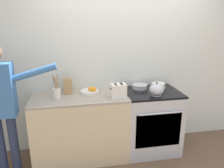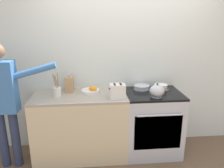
{
  "view_description": "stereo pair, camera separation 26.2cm",
  "coord_description": "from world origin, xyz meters",
  "px_view_note": "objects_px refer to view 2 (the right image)",
  "views": [
    {
      "loc": [
        -0.78,
        -2.46,
        1.91
      ],
      "look_at": [
        -0.27,
        0.28,
        1.07
      ],
      "focal_mm": 35.0,
      "sensor_mm": 36.0,
      "label": 1
    },
    {
      "loc": [
        -0.52,
        -2.5,
        1.91
      ],
      "look_at": [
        -0.27,
        0.28,
        1.07
      ],
      "focal_mm": 35.0,
      "sensor_mm": 36.0,
      "label": 2
    }
  ],
  "objects_px": {
    "layer_cake": "(161,87)",
    "tea_kettle": "(157,91)",
    "toaster": "(118,91)",
    "person_baker": "(4,97)",
    "utensil_crock": "(57,91)",
    "knife_block": "(69,84)",
    "mixing_bowl": "(142,87)",
    "fruit_bowl": "(91,91)",
    "stove_range": "(152,123)"
  },
  "relations": [
    {
      "from": "layer_cake",
      "to": "tea_kettle",
      "type": "distance_m",
      "value": 0.33
    },
    {
      "from": "toaster",
      "to": "person_baker",
      "type": "relative_size",
      "value": 0.13
    },
    {
      "from": "utensil_crock",
      "to": "knife_block",
      "type": "bearing_deg",
      "value": 53.64
    },
    {
      "from": "utensil_crock",
      "to": "person_baker",
      "type": "height_order",
      "value": "person_baker"
    },
    {
      "from": "mixing_bowl",
      "to": "fruit_bowl",
      "type": "bearing_deg",
      "value": -172.88
    },
    {
      "from": "layer_cake",
      "to": "knife_block",
      "type": "distance_m",
      "value": 1.31
    },
    {
      "from": "mixing_bowl",
      "to": "knife_block",
      "type": "distance_m",
      "value": 1.04
    },
    {
      "from": "mixing_bowl",
      "to": "fruit_bowl",
      "type": "distance_m",
      "value": 0.74
    },
    {
      "from": "tea_kettle",
      "to": "person_baker",
      "type": "height_order",
      "value": "person_baker"
    },
    {
      "from": "toaster",
      "to": "fruit_bowl",
      "type": "bearing_deg",
      "value": 144.9
    },
    {
      "from": "stove_range",
      "to": "toaster",
      "type": "distance_m",
      "value": 0.78
    },
    {
      "from": "layer_cake",
      "to": "fruit_bowl",
      "type": "relative_size",
      "value": 0.93
    },
    {
      "from": "tea_kettle",
      "to": "mixing_bowl",
      "type": "xyz_separation_m",
      "value": [
        -0.13,
        0.34,
        -0.05
      ]
    },
    {
      "from": "stove_range",
      "to": "utensil_crock",
      "type": "xyz_separation_m",
      "value": [
        -1.31,
        -0.03,
        0.53
      ]
    },
    {
      "from": "stove_range",
      "to": "layer_cake",
      "type": "bearing_deg",
      "value": 41.76
    },
    {
      "from": "utensil_crock",
      "to": "toaster",
      "type": "height_order",
      "value": "utensil_crock"
    },
    {
      "from": "tea_kettle",
      "to": "fruit_bowl",
      "type": "height_order",
      "value": "tea_kettle"
    },
    {
      "from": "layer_cake",
      "to": "knife_block",
      "type": "bearing_deg",
      "value": 178.2
    },
    {
      "from": "mixing_bowl",
      "to": "utensil_crock",
      "type": "distance_m",
      "value": 1.2
    },
    {
      "from": "fruit_bowl",
      "to": "person_baker",
      "type": "bearing_deg",
      "value": -167.45
    },
    {
      "from": "layer_cake",
      "to": "fruit_bowl",
      "type": "bearing_deg",
      "value": -177.23
    },
    {
      "from": "person_baker",
      "to": "toaster",
      "type": "bearing_deg",
      "value": 1.63
    },
    {
      "from": "tea_kettle",
      "to": "utensil_crock",
      "type": "height_order",
      "value": "utensil_crock"
    },
    {
      "from": "tea_kettle",
      "to": "fruit_bowl",
      "type": "distance_m",
      "value": 0.9
    },
    {
      "from": "mixing_bowl",
      "to": "fruit_bowl",
      "type": "relative_size",
      "value": 0.95
    },
    {
      "from": "knife_block",
      "to": "person_baker",
      "type": "distance_m",
      "value": 0.84
    },
    {
      "from": "tea_kettle",
      "to": "utensil_crock",
      "type": "xyz_separation_m",
      "value": [
        -1.31,
        0.14,
        -0.01
      ]
    },
    {
      "from": "stove_range",
      "to": "fruit_bowl",
      "type": "bearing_deg",
      "value": 174.94
    },
    {
      "from": "knife_block",
      "to": "toaster",
      "type": "height_order",
      "value": "knife_block"
    },
    {
      "from": "layer_cake",
      "to": "person_baker",
      "type": "bearing_deg",
      "value": -172.13
    },
    {
      "from": "stove_range",
      "to": "knife_block",
      "type": "xyz_separation_m",
      "value": [
        -1.17,
        0.17,
        0.57
      ]
    },
    {
      "from": "utensil_crock",
      "to": "fruit_bowl",
      "type": "relative_size",
      "value": 1.29
    },
    {
      "from": "stove_range",
      "to": "fruit_bowl",
      "type": "height_order",
      "value": "fruit_bowl"
    },
    {
      "from": "stove_range",
      "to": "tea_kettle",
      "type": "height_order",
      "value": "tea_kettle"
    },
    {
      "from": "tea_kettle",
      "to": "toaster",
      "type": "distance_m",
      "value": 0.52
    },
    {
      "from": "knife_block",
      "to": "fruit_bowl",
      "type": "height_order",
      "value": "knife_block"
    },
    {
      "from": "mixing_bowl",
      "to": "fruit_bowl",
      "type": "height_order",
      "value": "fruit_bowl"
    },
    {
      "from": "stove_range",
      "to": "mixing_bowl",
      "type": "distance_m",
      "value": 0.54
    },
    {
      "from": "mixing_bowl",
      "to": "toaster",
      "type": "xyz_separation_m",
      "value": [
        -0.39,
        -0.33,
        0.06
      ]
    },
    {
      "from": "toaster",
      "to": "person_baker",
      "type": "bearing_deg",
      "value": 179.95
    },
    {
      "from": "layer_cake",
      "to": "toaster",
      "type": "xyz_separation_m",
      "value": [
        -0.66,
        -0.29,
        0.06
      ]
    },
    {
      "from": "utensil_crock",
      "to": "toaster",
      "type": "xyz_separation_m",
      "value": [
        0.79,
        -0.13,
        0.02
      ]
    },
    {
      "from": "tea_kettle",
      "to": "utensil_crock",
      "type": "bearing_deg",
      "value": 173.83
    },
    {
      "from": "layer_cake",
      "to": "toaster",
      "type": "bearing_deg",
      "value": -156.5
    },
    {
      "from": "tea_kettle",
      "to": "toaster",
      "type": "relative_size",
      "value": 1.13
    },
    {
      "from": "stove_range",
      "to": "tea_kettle",
      "type": "relative_size",
      "value": 3.87
    },
    {
      "from": "stove_range",
      "to": "fruit_bowl",
      "type": "relative_size",
      "value": 3.64
    },
    {
      "from": "knife_block",
      "to": "stove_range",
      "type": "bearing_deg",
      "value": -8.11
    },
    {
      "from": "utensil_crock",
      "to": "person_baker",
      "type": "bearing_deg",
      "value": -168.05
    },
    {
      "from": "fruit_bowl",
      "to": "person_baker",
      "type": "distance_m",
      "value": 1.1
    }
  ]
}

